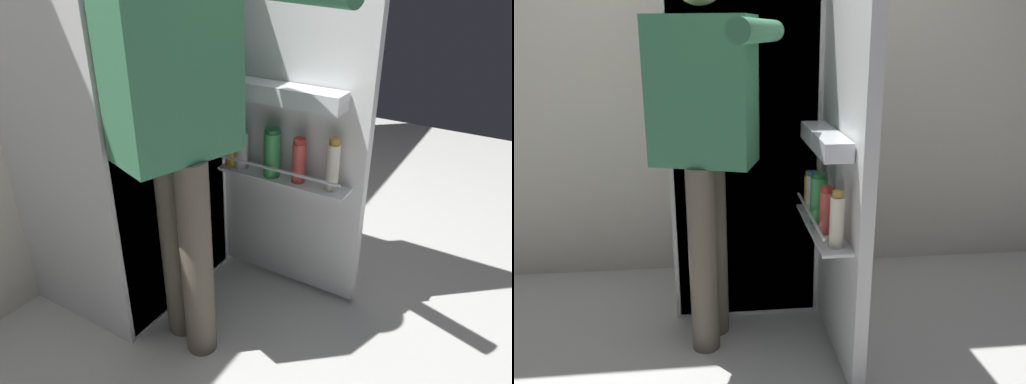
{
  "view_description": "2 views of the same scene",
  "coord_description": "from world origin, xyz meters",
  "views": [
    {
      "loc": [
        -1.33,
        -0.95,
        1.46
      ],
      "look_at": [
        0.0,
        -0.13,
        0.65
      ],
      "focal_mm": 33.88,
      "sensor_mm": 36.0,
      "label": 1
    },
    {
      "loc": [
        -0.15,
        -2.05,
        1.34
      ],
      "look_at": [
        0.08,
        -0.05,
        0.72
      ],
      "focal_mm": 36.98,
      "sensor_mm": 36.0,
      "label": 2
    }
  ],
  "objects": [
    {
      "name": "kitchen_wall",
      "position": [
        0.0,
        0.89,
        1.25
      ],
      "size": [
        4.4,
        0.1,
        2.5
      ],
      "primitive_type": "cube",
      "color": "silver",
      "rests_on": "ground_plane"
    },
    {
      "name": "refrigerator",
      "position": [
        0.03,
        0.49,
        0.89
      ],
      "size": [
        0.74,
        1.26,
        1.79
      ],
      "color": "white",
      "rests_on": "ground_plane"
    },
    {
      "name": "ground_plane",
      "position": [
        0.0,
        0.0,
        0.0
      ],
      "size": [
        5.89,
        5.89,
        0.0
      ],
      "primitive_type": "plane",
      "color": "silver"
    },
    {
      "name": "person",
      "position": [
        -0.17,
        0.06,
        0.98
      ],
      "size": [
        0.55,
        0.78,
        1.64
      ],
      "color": "#665B4C",
      "rests_on": "ground_plane"
    }
  ]
}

